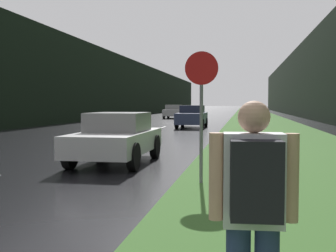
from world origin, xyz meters
TOP-DOWN VIEW (x-y plane):
  - grass_verge at (7.15, 40.00)m, footprint 6.00×240.00m
  - lane_stripe_c at (0.00, 15.35)m, footprint 0.12×3.00m
  - lane_stripe_d at (0.00, 22.35)m, footprint 0.12×3.00m
  - lane_stripe_e at (0.00, 29.35)m, footprint 0.12×3.00m
  - lane_stripe_f at (0.00, 36.35)m, footprint 0.12×3.00m
  - treeline_far_side at (-10.15, 50.00)m, footprint 2.00×140.00m
  - treeline_near_side at (13.15, 50.00)m, footprint 2.00×140.00m
  - stop_sign at (4.69, 9.64)m, footprint 0.68×0.07m
  - hitchhiker_with_backpack at (5.61, 3.82)m, footprint 0.58×0.42m
  - car_passing_near at (2.07, 12.30)m, footprint 1.86×4.06m
  - car_passing_far at (2.07, 29.61)m, footprint 1.88×4.38m
  - car_oncoming at (-2.07, 47.31)m, footprint 2.04×4.34m

SIDE VIEW (x-z plane):
  - lane_stripe_c at x=0.00m, z-range 0.00..0.01m
  - lane_stripe_d at x=0.00m, z-range 0.00..0.01m
  - lane_stripe_e at x=0.00m, z-range 0.00..0.01m
  - lane_stripe_f at x=0.00m, z-range 0.00..0.01m
  - grass_verge at x=7.15m, z-range 0.00..0.02m
  - car_passing_near at x=2.07m, z-range 0.01..1.41m
  - car_oncoming at x=-2.07m, z-range 0.00..1.51m
  - car_passing_far at x=2.07m, z-range 0.00..1.53m
  - hitchhiker_with_backpack at x=5.61m, z-range 0.13..1.79m
  - stop_sign at x=4.69m, z-range 0.31..3.02m
  - treeline_far_side at x=-10.15m, z-range 0.00..7.54m
  - treeline_near_side at x=13.15m, z-range 0.00..8.83m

